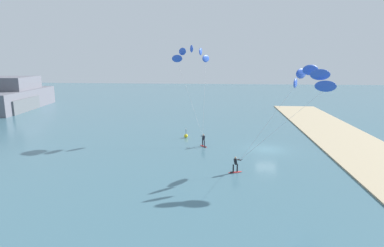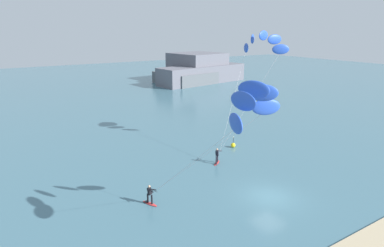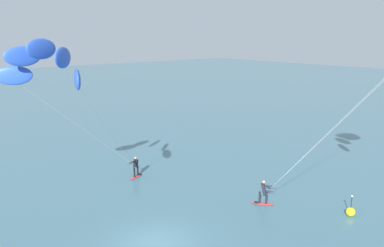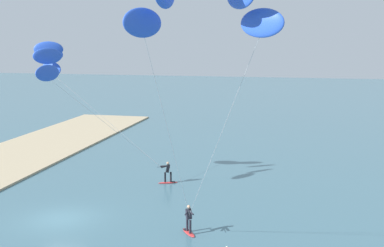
% 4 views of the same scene
% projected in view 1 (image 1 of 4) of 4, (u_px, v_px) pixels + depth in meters
% --- Properties ---
extents(ground_plane, '(240.00, 240.00, 0.00)m').
position_uv_depth(ground_plane, '(267.00, 149.00, 40.06)').
color(ground_plane, '#426B7A').
extents(sand_strip, '(80.00, 9.69, 0.16)m').
position_uv_depth(sand_strip, '(363.00, 151.00, 38.85)').
color(sand_strip, tan).
rests_on(sand_strip, ground).
extents(kitesurfer_nearshore, '(10.31, 6.07, 13.56)m').
position_uv_depth(kitesurfer_nearshore, '(192.00, 57.00, 46.82)').
color(kitesurfer_nearshore, red).
rests_on(kitesurfer_nearshore, ground).
extents(kitesurfer_mid_water, '(7.12, 10.38, 10.79)m').
position_uv_depth(kitesurfer_mid_water, '(307.00, 81.00, 32.43)').
color(kitesurfer_mid_water, red).
rests_on(kitesurfer_mid_water, ground).
extents(marker_buoy, '(0.56, 0.56, 1.38)m').
position_uv_depth(marker_buoy, '(186.00, 136.00, 46.04)').
color(marker_buoy, yellow).
rests_on(marker_buoy, ground).
extents(distant_headland, '(25.90, 16.08, 7.56)m').
position_uv_depth(distant_headland, '(9.00, 97.00, 73.59)').
color(distant_headland, slate).
rests_on(distant_headland, ground).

